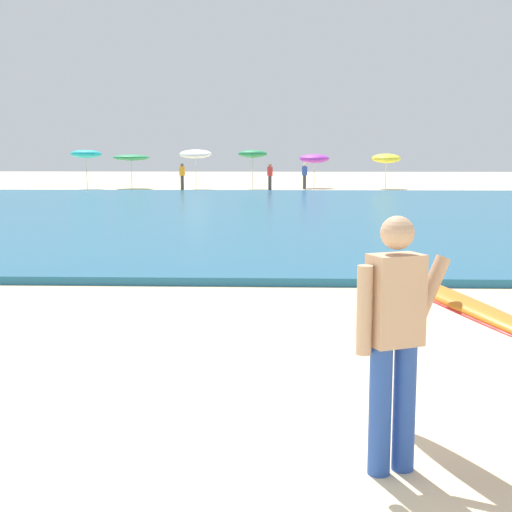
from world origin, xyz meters
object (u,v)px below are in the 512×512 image
Objects in this scene: surfer_with_board at (422,321)px; beachgoer_near_row_left at (305,175)px; beach_umbrella_0 at (86,154)px; beach_umbrella_2 at (196,154)px; beachgoer_near_row_mid at (270,176)px; beachgoer_near_row_right at (182,176)px; beach_umbrella_5 at (386,158)px; beach_umbrella_3 at (253,154)px; beach_umbrella_4 at (314,159)px; beach_umbrella_1 at (131,158)px.

surfer_with_board is 38.35m from beachgoer_near_row_left.
beach_umbrella_0 is 0.98× the size of beach_umbrella_2.
beachgoer_near_row_mid is 5.25m from beachgoer_near_row_right.
surfer_with_board is at bearing -87.47° from beachgoer_near_row_mid.
surfer_with_board is 39.35m from beach_umbrella_5.
surfer_with_board is 38.22m from beach_umbrella_3.
beach_umbrella_2 is 1.03× the size of beach_umbrella_3.
beach_umbrella_5 reaches higher than beachgoer_near_row_right.
beach_umbrella_4 is at bearing 88.44° from surfer_with_board.
beachgoer_near_row_left is at bearing 1.80° from beach_umbrella_0.
beach_umbrella_4 reaches higher than beachgoer_near_row_left.
beach_umbrella_4 reaches higher than beachgoer_near_row_right.
beach_umbrella_4 is 4.43m from beach_umbrella_5.
beachgoer_near_row_left is at bearing -172.91° from beach_umbrella_5.
beach_umbrella_5 is (18.23, 1.04, -0.26)m from beach_umbrella_0.
beach_umbrella_2 is at bearing -175.37° from beach_umbrella_5.
beachgoer_near_row_left is (0.44, 38.34, -0.18)m from surfer_with_board.
surfer_with_board is 40.19m from beach_umbrella_1.
beach_umbrella_5 is at bearing -10.63° from beach_umbrella_4.
beach_umbrella_4 is (1.08, 39.78, 0.82)m from surfer_with_board.
beachgoer_near_row_right is (-5.25, 0.29, 0.00)m from beachgoer_near_row_mid.
beach_umbrella_5 is 1.39× the size of beachgoer_near_row_left.
beach_umbrella_1 reaches higher than beachgoer_near_row_left.
beach_umbrella_4 is 0.98× the size of beach_umbrella_5.
beach_umbrella_2 is at bearing -177.25° from beachgoer_near_row_left.
beach_umbrella_0 reaches higher than surfer_with_board.
beach_umbrella_5 is at bearing 82.06° from surfer_with_board.
beach_umbrella_5 is 7.40m from beachgoer_near_row_mid.
beach_umbrella_5 is (4.35, -0.82, 0.02)m from beach_umbrella_4.
surfer_with_board is 37.08m from beachgoer_near_row_mid.
beachgoer_near_row_right is at bearing -136.84° from beach_umbrella_2.
beach_umbrella_2 is 7.45m from beach_umbrella_4.
beach_umbrella_1 is 11.37m from beach_umbrella_4.
beach_umbrella_3 is 1.97m from beachgoer_near_row_mid.
beach_umbrella_2 is 1.12× the size of beach_umbrella_5.
surfer_with_board is at bearing -75.23° from beach_umbrella_1.
beach_umbrella_1 reaches higher than beachgoer_near_row_mid.
beach_umbrella_2 is at bearing 167.75° from beachgoer_near_row_mid.
beach_umbrella_3 is (7.54, -0.74, 0.22)m from beach_umbrella_1.
beach_umbrella_0 reaches higher than beach_umbrella_3.
beach_umbrella_5 is at bearing 0.42° from beach_umbrella_1.
beachgoer_near_row_mid is (11.15, -0.88, -1.27)m from beach_umbrella_0.
beach_umbrella_1 is 1.04× the size of beach_umbrella_4.
beach_umbrella_5 is at bearing 3.26° from beach_umbrella_0.
beachgoer_near_row_right is (3.36, -1.51, -1.06)m from beach_umbrella_1.
beachgoer_near_row_mid is at bearing -3.14° from beachgoer_near_row_right.
beach_umbrella_3 is 4.15m from beach_umbrella_4.
beach_umbrella_4 is at bearing 13.64° from beach_umbrella_2.
beachgoer_near_row_mid is at bearing -164.84° from beach_umbrella_5.
beach_umbrella_1 is 10.75m from beachgoer_near_row_left.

